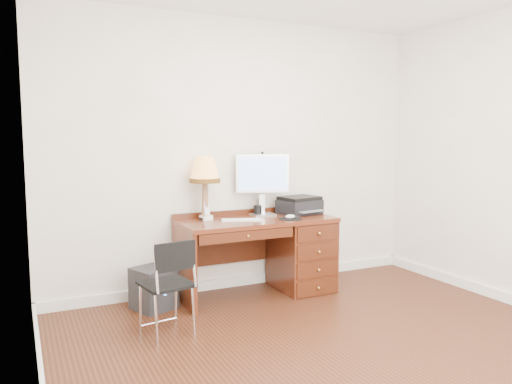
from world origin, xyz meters
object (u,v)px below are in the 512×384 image
phone (206,213)px  chair (168,279)px  desk (285,250)px  equipment_box (154,288)px  printer (299,205)px  leg_lamp (205,174)px  monitor (261,177)px

phone → chair: (-0.60, -0.80, -0.35)m
phone → chair: 1.06m
chair → desk: bearing=16.3°
desk → equipment_box: (-1.33, 0.03, -0.23)m
printer → leg_lamp: (-1.00, 0.06, 0.35)m
leg_lamp → printer: bearing=-3.3°
printer → phone: (-1.00, 0.04, -0.03)m
monitor → printer: 0.50m
desk → printer: bearing=24.9°
monitor → phone: (-0.61, -0.04, -0.32)m
printer → chair: bearing=-166.4°
desk → leg_lamp: leg_lamp is taller
desk → chair: size_ratio=1.96×
desk → phone: (-0.78, 0.14, 0.40)m
printer → desk: bearing=-166.9°
monitor → phone: monitor is taller
chair → equipment_box: (0.06, 0.69, -0.28)m
monitor → equipment_box: bearing=-154.5°
desk → monitor: (-0.18, 0.18, 0.72)m
printer → leg_lamp: leg_lamp is taller
desk → chair: 1.54m
monitor → desk: bearing=-27.4°
monitor → chair: (-1.21, -0.84, -0.67)m
monitor → printer: size_ratio=1.36×
leg_lamp → chair: size_ratio=0.78×
equipment_box → leg_lamp: bearing=-9.0°
chair → printer: bearing=16.3°
printer → phone: size_ratio=2.18×
monitor → equipment_box: 1.50m
chair → monitor: bearing=25.7°
leg_lamp → monitor: bearing=1.9°
phone → monitor: bearing=-6.4°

